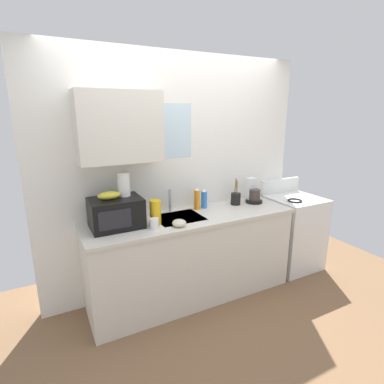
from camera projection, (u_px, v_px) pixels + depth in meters
name	position (u px, v px, depth m)	size (l,w,h in m)	color
ground_plane	(266.00, 378.00, 2.27)	(5.34, 4.40, 0.02)	brown
kitchen_wall_assembly	(169.00, 169.00, 3.17)	(2.94, 0.42, 2.50)	white
counter_unit	(192.00, 256.00, 3.17)	(2.17, 0.63, 0.90)	silver
sink_faucet	(170.00, 200.00, 3.17)	(0.03, 0.03, 0.24)	#B2B5BA
stove_range	(292.00, 232.00, 3.81)	(0.60, 0.60, 1.08)	white
microwave	(116.00, 213.00, 2.73)	(0.46, 0.35, 0.27)	black
banana_bunch	(109.00, 195.00, 2.67)	(0.20, 0.11, 0.07)	gold
paper_towel_roll	(124.00, 184.00, 2.76)	(0.11, 0.11, 0.22)	white
coffee_maker	(253.00, 193.00, 3.50)	(0.19, 0.21, 0.28)	black
dish_soap_bottle_orange	(197.00, 199.00, 3.23)	(0.06, 0.06, 0.25)	orange
dish_soap_bottle_blue	(204.00, 199.00, 3.29)	(0.07, 0.07, 0.22)	blue
cereal_canister	(155.00, 212.00, 2.80)	(0.10, 0.10, 0.23)	gold
mug_white	(154.00, 223.00, 2.72)	(0.08, 0.08, 0.10)	white
utensil_crock	(236.00, 198.00, 3.42)	(0.11, 0.11, 0.30)	black
small_bowl	(179.00, 223.00, 2.77)	(0.13, 0.13, 0.07)	beige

